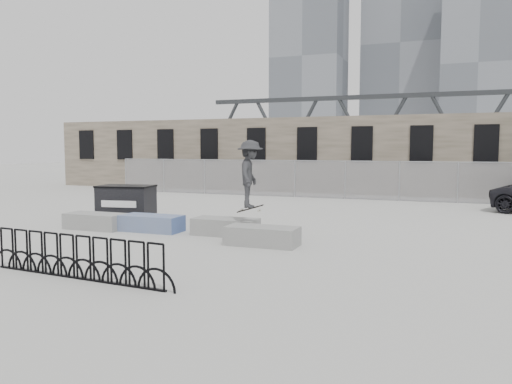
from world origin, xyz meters
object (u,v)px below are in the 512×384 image
Objects in this scene: planter_offset at (262,235)px; skateboarder at (250,174)px; planter_far_left at (95,220)px; planter_center_right at (225,226)px; planter_center_left at (152,223)px; bike_rack at (75,258)px; dumpster at (126,203)px.

skateboarder is (-0.68, 0.81, 1.63)m from planter_offset.
planter_far_left is 4.54m from planter_center_right.
planter_center_left is 5.87m from bike_rack.
planter_far_left is 0.94× the size of skateboarder.
dumpster is 1.00× the size of skateboarder.
bike_rack reaches higher than planter_offset.
planter_far_left is at bearing 125.47° from bike_rack.
planter_center_left is at bearing 7.94° from planter_far_left.
planter_center_left is at bearing -175.56° from planter_center_right.
planter_center_right is 0.94× the size of skateboarder.
planter_far_left is at bearing 174.17° from planter_offset.
bike_rack is at bearing -97.20° from planter_center_right.
dumpster reaches higher than planter_center_left.
dumpster is 6.09m from skateboarder.
dumpster is 8.35m from bike_rack.
planter_center_right is 1.96m from planter_offset.
dumpster reaches higher than planter_far_left.
skateboarder is at bearing -1.65° from planter_center_left.
planter_center_right and planter_offset have the same top height.
planter_far_left and planter_center_left have the same top height.
planter_far_left is 2.06m from dumpster.
dumpster is at bearing 161.99° from planter_center_right.
planter_center_left is (2.00, 0.28, 0.00)m from planter_far_left.
bike_rack reaches higher than planter_far_left.
planter_offset is 6.88m from dumpster.
planter_center_right is at bearing -27.13° from dumpster.
bike_rack is (3.99, -7.32, -0.22)m from dumpster.
planter_center_right is at bearing 4.44° from planter_center_left.
skateboarder is (0.94, -0.30, 1.63)m from planter_center_right.
planter_center_left is 0.93× the size of dumpster.
bike_rack is at bearing 149.48° from skateboarder.
dumpster is at bearing 58.48° from skateboarder.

